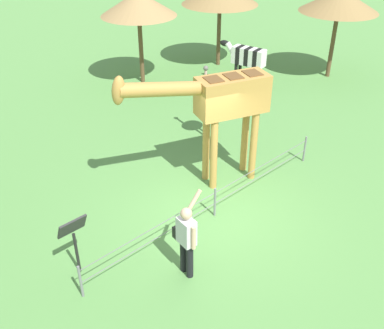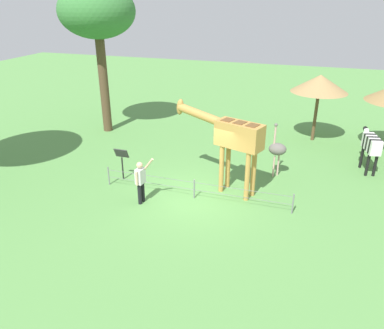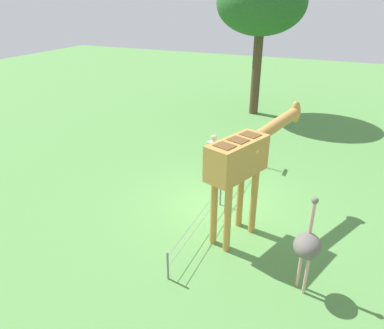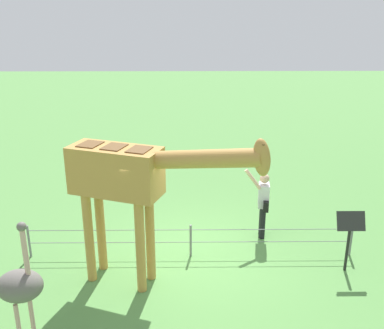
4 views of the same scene
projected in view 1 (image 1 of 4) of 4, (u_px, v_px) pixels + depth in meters
ground_plane at (212, 213)px, 10.55m from camera, size 60.00×60.00×0.00m
giraffe at (220, 102)px, 10.57m from camera, size 3.66×1.72×3.21m
visitor at (186, 237)px, 8.49m from camera, size 0.63×0.59×1.74m
zebra at (247, 58)px, 16.25m from camera, size 0.68×1.83×1.66m
ostrich at (209, 100)px, 13.11m from camera, size 0.70×0.56×2.25m
shade_hut_far at (138, 4)px, 15.97m from camera, size 2.73×2.73×3.32m
shade_hut_aside at (340, 0)px, 16.45m from camera, size 2.88×2.88×3.30m
info_sign at (73, 234)px, 8.50m from camera, size 0.56×0.21×1.32m
wire_fence at (215, 201)px, 10.28m from camera, size 7.05×0.05×0.75m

